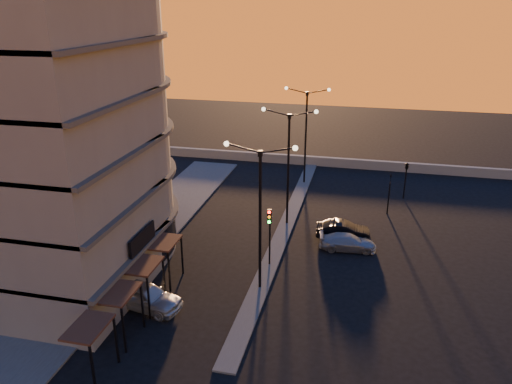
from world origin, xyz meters
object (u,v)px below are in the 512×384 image
object	(u,v)px
streetlamp_mid	(288,158)
traffic_light_main	(269,228)
car_wagon	(348,242)
car_hatchback	(145,296)
car_sedan	(343,230)

from	to	relation	value
streetlamp_mid	traffic_light_main	distance (m)	7.62
traffic_light_main	car_wagon	size ratio (longest dim) A/B	1.03
car_hatchback	traffic_light_main	bearing A→B (deg)	-32.84
streetlamp_mid	car_wagon	bearing A→B (deg)	-33.86
streetlamp_mid	car_hatchback	world-z (taller)	streetlamp_mid
traffic_light_main	car_sedan	xyz separation A→B (m)	(4.61, 5.48, -2.21)
car_wagon	traffic_light_main	bearing A→B (deg)	120.54
streetlamp_mid	car_sedan	xyz separation A→B (m)	(4.61, -1.65, -4.92)
traffic_light_main	streetlamp_mid	bearing A→B (deg)	90.00
streetlamp_mid	car_hatchback	xyz separation A→B (m)	(-6.14, -13.62, -4.81)
traffic_light_main	car_hatchback	bearing A→B (deg)	-133.43
car_wagon	car_sedan	bearing A→B (deg)	9.44
traffic_light_main	car_hatchback	world-z (taller)	traffic_light_main
car_hatchback	streetlamp_mid	bearing A→B (deg)	-13.69
streetlamp_mid	car_wagon	size ratio (longest dim) A/B	2.31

